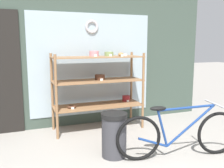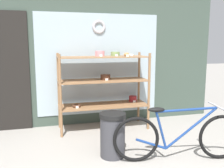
% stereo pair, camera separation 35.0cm
% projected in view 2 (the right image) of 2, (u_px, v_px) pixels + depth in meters
% --- Properties ---
extents(storefront_facade, '(5.18, 0.13, 3.58)m').
position_uv_depth(storefront_facade, '(86.00, 33.00, 4.66)').
color(storefront_facade, '#3D4C42').
rests_on(storefront_facade, ground_plane).
extents(display_case, '(1.60, 0.54, 1.41)m').
position_uv_depth(display_case, '(105.00, 81.00, 4.48)').
color(display_case, '#8E6642').
rests_on(display_case, ground_plane).
extents(bicycle, '(1.74, 0.50, 0.74)m').
position_uv_depth(bicycle, '(178.00, 136.00, 3.29)').
color(bicycle, black).
rests_on(bicycle, ground_plane).
extents(trash_bin, '(0.36, 0.36, 0.61)m').
position_uv_depth(trash_bin, '(113.00, 133.00, 3.41)').
color(trash_bin, '#38383D').
rests_on(trash_bin, ground_plane).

